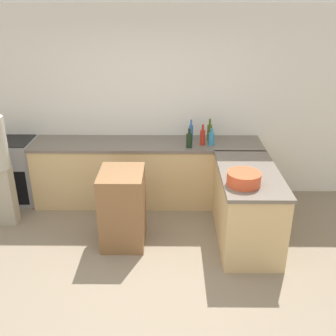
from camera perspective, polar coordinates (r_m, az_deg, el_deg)
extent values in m
plane|color=gray|center=(4.21, -4.48, -17.33)|extent=(14.00, 14.00, 0.00)
cube|color=white|center=(5.65, -3.00, 9.18)|extent=(8.00, 0.06, 2.70)
cube|color=#D6B27A|center=(5.63, -3.01, -0.79)|extent=(3.15, 0.63, 0.86)
cube|color=#6B6056|center=(5.46, -3.11, 3.54)|extent=(3.18, 0.66, 0.04)
cube|color=#D6B27A|center=(4.82, 11.33, -5.69)|extent=(0.66, 1.35, 0.86)
cube|color=#6B6056|center=(4.62, 11.77, -0.78)|extent=(0.69, 1.38, 0.04)
cube|color=#99999E|center=(6.08, -21.65, -0.40)|extent=(0.70, 0.58, 0.90)
cube|color=black|center=(5.89, -22.45, -2.77)|extent=(0.59, 0.01, 0.51)
cube|color=black|center=(5.92, -22.31, 3.66)|extent=(0.65, 0.53, 0.01)
cube|color=brown|center=(4.71, -6.58, -5.72)|extent=(0.51, 0.61, 0.92)
cylinder|color=#DB512D|center=(4.26, 10.94, -1.52)|extent=(0.36, 0.36, 0.14)
cylinder|color=#475B1E|center=(5.53, 6.04, 5.13)|extent=(0.07, 0.07, 0.22)
cylinder|color=#475B1E|center=(5.48, 6.11, 6.65)|extent=(0.03, 0.03, 0.09)
cylinder|color=#338CBF|center=(5.35, 6.32, 4.20)|extent=(0.08, 0.08, 0.17)
cylinder|color=#338CBF|center=(5.32, 6.37, 5.39)|extent=(0.03, 0.03, 0.07)
cylinder|color=#386BB7|center=(5.49, 3.35, 5.08)|extent=(0.06, 0.06, 0.22)
cylinder|color=#386BB7|center=(5.45, 3.38, 6.59)|extent=(0.03, 0.03, 0.08)
cylinder|color=black|center=(5.24, 3.09, 3.99)|extent=(0.08, 0.08, 0.19)
cylinder|color=black|center=(5.20, 3.12, 5.35)|extent=(0.04, 0.04, 0.07)
cylinder|color=red|center=(5.35, 5.03, 4.44)|extent=(0.07, 0.07, 0.20)
cylinder|color=red|center=(5.30, 5.09, 5.88)|extent=(0.03, 0.03, 0.08)
cube|color=#ADA38E|center=(5.52, -22.82, -3.72)|extent=(0.29, 0.18, 0.79)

